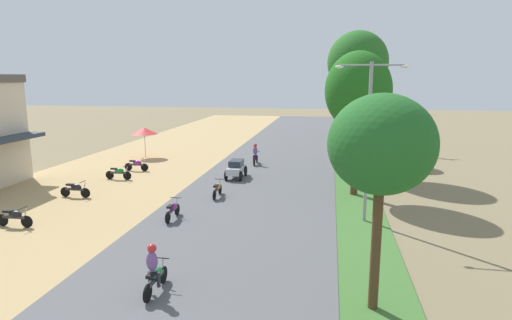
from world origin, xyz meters
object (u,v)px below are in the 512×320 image
streetlamp_near (368,131)px  parked_motorbike_third (75,189)px  median_tree_fourth (352,75)px  streetlamp_far (345,94)px  motorbike_foreground_rider (154,270)px  median_tree_second (358,91)px  parked_motorbike_second (15,216)px  median_tree_fifth (345,70)px  motorbike_ahead_second (173,209)px  parked_motorbike_fourth (119,172)px  car_sedan_silver (236,168)px  parked_motorbike_fifth (137,164)px  motorbike_ahead_fourth (255,155)px  median_tree_nearest (382,146)px  motorbike_ahead_third (217,188)px  streetlamp_mid (349,97)px  utility_pole_near (375,99)px  median_tree_third (358,63)px  vendor_umbrella (144,131)px

streetlamp_near → parked_motorbike_third: bearing=175.2°
median_tree_fourth → streetlamp_far: bearing=89.9°
streetlamp_far → motorbike_foreground_rider: bearing=-99.1°
median_tree_second → parked_motorbike_second: bearing=-151.7°
median_tree_fifth → motorbike_ahead_second: size_ratio=5.03×
streetlamp_near → motorbike_ahead_second: (-8.95, -1.41, -3.74)m
parked_motorbike_fourth → car_sedan_silver: size_ratio=0.80×
parked_motorbike_fifth → motorbike_ahead_fourth: 8.86m
median_tree_nearest → median_tree_fifth: median_tree_fifth is taller
parked_motorbike_second → streetlamp_far: bearing=68.1°
motorbike_ahead_fourth → parked_motorbike_fifth: bearing=-155.7°
streetlamp_far → motorbike_ahead_third: bearing=-103.6°
median_tree_fifth → streetlamp_near: 31.65m
motorbike_ahead_fourth → motorbike_ahead_second: bearing=-96.9°
median_tree_fifth → streetlamp_mid: 9.07m
parked_motorbike_fifth → streetlamp_mid: bearing=43.1°
parked_motorbike_fifth → motorbike_ahead_fourth: size_ratio=1.00×
median_tree_nearest → utility_pole_near: bearing=84.8°
median_tree_third → motorbike_foreground_rider: size_ratio=5.46×
parked_motorbike_third → parked_motorbike_second: bearing=-88.5°
parked_motorbike_fourth → streetlamp_far: bearing=62.4°
streetlamp_far → streetlamp_mid: bearing=-90.0°
parked_motorbike_fifth → motorbike_ahead_second: motorbike_ahead_second is taller
parked_motorbike_third → median_tree_second: median_tree_second is taller
parked_motorbike_fourth → motorbike_ahead_third: size_ratio=1.00×
vendor_umbrella → median_tree_second: size_ratio=0.31×
parked_motorbike_fifth → streetlamp_near: size_ratio=0.25×
motorbike_foreground_rider → streetlamp_near: bearing=50.0°
parked_motorbike_fifth → motorbike_ahead_fourth: bearing=24.3°
vendor_umbrella → motorbike_ahead_third: size_ratio=1.40×
median_tree_second → streetlamp_mid: (0.25, 18.18, -1.11)m
parked_motorbike_fifth → median_tree_fifth: bearing=56.6°
streetlamp_mid → streetlamp_far: (-0.00, 12.30, -0.21)m
streetlamp_far → motorbike_foreground_rider: size_ratio=4.41×
parked_motorbike_second → median_tree_fifth: 38.97m
median_tree_nearest → streetlamp_mid: size_ratio=0.75×
streetlamp_far → motorbike_ahead_second: bearing=-103.8°
parked_motorbike_third → motorbike_ahead_third: size_ratio=1.00×
median_tree_third → streetlamp_near: size_ratio=1.34×
median_tree_fifth → median_tree_fourth: bearing=-89.4°
parked_motorbike_fifth → streetlamp_mid: size_ratio=0.22×
utility_pole_near → motorbike_ahead_third: bearing=-117.4°
parked_motorbike_third → streetlamp_mid: size_ratio=0.22×
parked_motorbike_fifth → car_sedan_silver: car_sedan_silver is taller
median_tree_nearest → streetlamp_mid: (0.33, 30.79, -0.04)m
vendor_umbrella → median_tree_fifth: (16.90, 17.81, 5.30)m
motorbike_foreground_rider → motorbike_ahead_third: motorbike_foreground_rider is taller
parked_motorbike_fifth → streetlamp_near: (15.40, -8.42, 3.76)m
median_tree_fifth → motorbike_ahead_fourth: bearing=-110.2°
median_tree_second → streetlamp_far: (0.25, 30.48, -1.32)m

